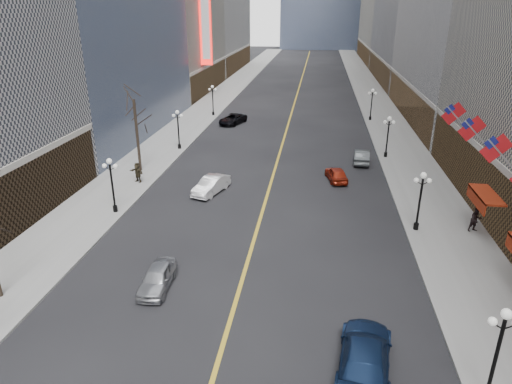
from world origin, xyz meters
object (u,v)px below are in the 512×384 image
(streetlamp_east_1, at_px, (421,195))
(streetlamp_west_2, at_px, (178,125))
(car_nb_mid, at_px, (211,185))
(car_nb_far, at_px, (233,119))
(streetlamp_east_2, at_px, (388,132))
(streetlamp_east_3, at_px, (372,101))
(car_nb_near, at_px, (157,277))
(streetlamp_east_0, at_px, (499,346))
(car_sb_mid, at_px, (336,174))
(streetlamp_west_3, at_px, (213,97))
(streetlamp_west_1, at_px, (112,180))
(car_sb_near, at_px, (365,355))
(car_sb_far, at_px, (362,156))

(streetlamp_east_1, height_order, streetlamp_west_2, same)
(car_nb_mid, height_order, car_nb_far, car_nb_mid)
(streetlamp_east_2, height_order, car_nb_mid, streetlamp_east_2)
(streetlamp_east_3, bearing_deg, car_nb_near, -110.00)
(streetlamp_east_0, distance_m, car_sb_mid, 26.73)
(car_nb_near, distance_m, car_sb_mid, 22.66)
(streetlamp_east_0, relative_size, car_nb_near, 1.11)
(streetlamp_east_1, xyz_separation_m, streetlamp_west_3, (-23.60, 36.00, 0.00))
(streetlamp_east_1, bearing_deg, streetlamp_west_1, 180.00)
(streetlamp_west_3, relative_size, car_nb_far, 0.88)
(car_nb_far, bearing_deg, streetlamp_east_2, -15.54)
(car_sb_near, relative_size, car_sb_far, 1.29)
(streetlamp_east_0, relative_size, streetlamp_west_3, 1.00)
(streetlamp_east_3, relative_size, car_sb_mid, 1.14)
(streetlamp_east_2, height_order, streetlamp_east_3, same)
(streetlamp_west_3, xyz_separation_m, car_nb_far, (3.90, -4.68, -2.18))
(car_nb_mid, distance_m, car_nb_far, 26.15)
(streetlamp_west_1, xyz_separation_m, car_nb_near, (6.94, -9.76, -2.21))
(car_nb_near, xyz_separation_m, car_sb_mid, (11.03, 19.80, -0.02))
(car_nb_mid, relative_size, car_sb_near, 0.79)
(streetlamp_east_0, height_order, streetlamp_east_1, same)
(car_nb_near, xyz_separation_m, car_sb_far, (13.86, 25.68, 0.04))
(car_nb_near, bearing_deg, car_nb_far, 92.43)
(streetlamp_east_3, height_order, car_sb_far, streetlamp_east_3)
(streetlamp_east_2, relative_size, streetlamp_west_1, 1.00)
(streetlamp_east_3, relative_size, streetlamp_west_1, 1.00)
(streetlamp_east_1, distance_m, streetlamp_east_2, 18.00)
(streetlamp_west_3, bearing_deg, car_nb_mid, -77.61)
(car_nb_far, relative_size, car_sb_far, 1.16)
(streetlamp_east_0, relative_size, streetlamp_east_1, 1.00)
(car_sb_near, bearing_deg, car_sb_far, -86.32)
(streetlamp_west_1, bearing_deg, car_sb_mid, 29.18)
(streetlamp_west_1, xyz_separation_m, streetlamp_west_2, (0.00, 18.00, 0.00))
(streetlamp_east_0, bearing_deg, car_nb_mid, 128.33)
(car_nb_near, distance_m, car_sb_near, 12.71)
(streetlamp_west_1, distance_m, car_sb_mid, 20.70)
(streetlamp_west_2, xyz_separation_m, car_sb_far, (20.80, -2.08, -2.17))
(car_nb_near, bearing_deg, streetlamp_west_1, 123.62)
(streetlamp_west_3, bearing_deg, car_sb_far, -43.99)
(streetlamp_west_1, relative_size, streetlamp_west_2, 1.00)
(streetlamp_east_1, height_order, streetlamp_west_3, same)
(streetlamp_east_2, bearing_deg, car_nb_far, 145.93)
(streetlamp_east_1, relative_size, car_sb_far, 1.01)
(streetlamp_east_0, height_order, car_nb_near, streetlamp_east_0)
(streetlamp_east_0, bearing_deg, car_nb_far, 112.60)
(car_nb_near, distance_m, car_nb_mid, 15.08)
(car_sb_mid, bearing_deg, streetlamp_west_2, -36.06)
(streetlamp_east_0, relative_size, streetlamp_east_3, 1.00)
(streetlamp_west_2, height_order, car_nb_mid, streetlamp_west_2)
(car_nb_far, bearing_deg, car_sb_near, -53.85)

